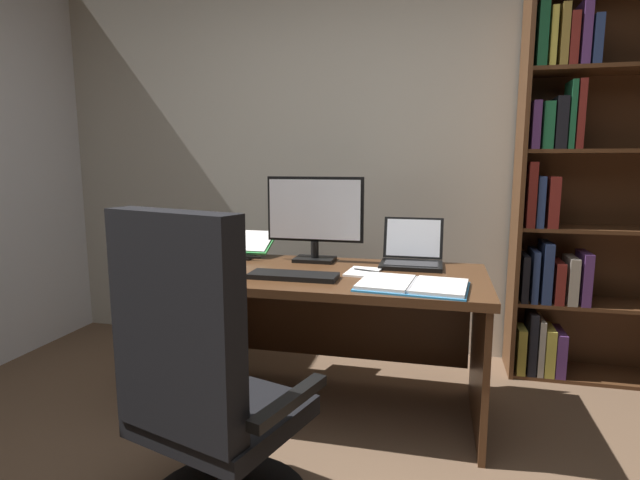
{
  "coord_description": "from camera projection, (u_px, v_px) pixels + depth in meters",
  "views": [
    {
      "loc": [
        0.36,
        -1.17,
        1.27
      ],
      "look_at": [
        -0.19,
        1.16,
        0.89
      ],
      "focal_mm": 28.07,
      "sensor_mm": 36.0,
      "label": 1
    }
  ],
  "objects": [
    {
      "name": "wall_back",
      "position": [
        384.0,
        160.0,
        3.3
      ],
      "size": [
        5.15,
        0.12,
        2.54
      ],
      "primitive_type": "cube",
      "color": "beige",
      "rests_on": "ground"
    },
    {
      "name": "desk",
      "position": [
        326.0,
        305.0,
        2.6
      ],
      "size": [
        1.6,
        0.78,
        0.72
      ],
      "color": "#4C2D19",
      "rests_on": "ground"
    },
    {
      "name": "bookshelf",
      "position": [
        583.0,
        195.0,
        2.84
      ],
      "size": [
        0.97,
        0.32,
        2.2
      ],
      "color": "#4C2D19",
      "rests_on": "ground"
    },
    {
      "name": "office_chair",
      "position": [
        204.0,
        402.0,
        1.66
      ],
      "size": [
        0.7,
        0.61,
        1.12
      ],
      "rotation": [
        0.0,
        0.0,
        -0.3
      ],
      "color": "black",
      "rests_on": "ground"
    },
    {
      "name": "monitor",
      "position": [
        315.0,
        218.0,
        2.73
      ],
      "size": [
        0.54,
        0.16,
        0.46
      ],
      "color": "black",
      "rests_on": "desk"
    },
    {
      "name": "laptop",
      "position": [
        412.0,
        256.0,
        2.65
      ],
      "size": [
        0.32,
        0.3,
        0.24
      ],
      "color": "black",
      "rests_on": "desk"
    },
    {
      "name": "keyboard",
      "position": [
        293.0,
        276.0,
        2.36
      ],
      "size": [
        0.42,
        0.15,
        0.02
      ],
      "primitive_type": "cube",
      "color": "black",
      "rests_on": "desk"
    },
    {
      "name": "computer_mouse",
      "position": [
        234.0,
        271.0,
        2.43
      ],
      "size": [
        0.06,
        0.1,
        0.04
      ],
      "primitive_type": "ellipsoid",
      "color": "black",
      "rests_on": "desk"
    },
    {
      "name": "reading_stand_with_book",
      "position": [
        247.0,
        244.0,
        2.93
      ],
      "size": [
        0.3,
        0.3,
        0.13
      ],
      "color": "black",
      "rests_on": "desk"
    },
    {
      "name": "open_binder",
      "position": [
        412.0,
        285.0,
        2.19
      ],
      "size": [
        0.5,
        0.36,
        0.02
      ],
      "rotation": [
        0.0,
        0.0,
        -0.1
      ],
      "color": "#2D84C6",
      "rests_on": "desk"
    },
    {
      "name": "notepad",
      "position": [
        363.0,
        272.0,
        2.47
      ],
      "size": [
        0.17,
        0.22,
        0.01
      ],
      "primitive_type": "cube",
      "rotation": [
        0.0,
        0.0,
        -0.1
      ],
      "color": "white",
      "rests_on": "desk"
    },
    {
      "name": "pen",
      "position": [
        367.0,
        270.0,
        2.47
      ],
      "size": [
        0.13,
        0.05,
        0.01
      ],
      "primitive_type": "cylinder",
      "rotation": [
        0.0,
        1.57,
        -0.34
      ],
      "color": "black",
      "rests_on": "notepad"
    },
    {
      "name": "coffee_mug",
      "position": [
        211.0,
        259.0,
        2.6
      ],
      "size": [
        0.09,
        0.09,
        0.09
      ],
      "primitive_type": "cylinder",
      "color": "#334C7A",
      "rests_on": "desk"
    }
  ]
}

